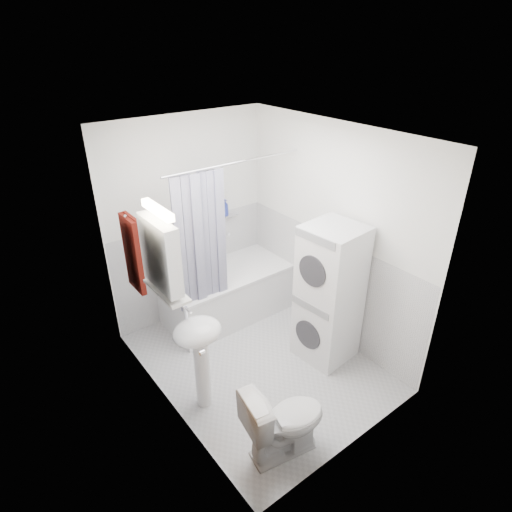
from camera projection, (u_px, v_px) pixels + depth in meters
floor at (257, 362)px, 4.58m from camera, size 2.60×2.60×0.00m
room_walls at (257, 236)px, 3.88m from camera, size 2.60×2.60×2.60m
wainscot at (240, 303)px, 4.50m from camera, size 1.98×2.58×2.58m
door at (202, 353)px, 3.21m from camera, size 0.05×2.00×2.00m
bathtub at (229, 290)px, 5.22m from camera, size 1.59×0.75×0.61m
tub_spout at (226, 233)px, 5.28m from camera, size 0.04×0.12×0.04m
curtain_rod at (243, 161)px, 4.21m from camera, size 1.77×0.02×0.02m
shower_curtain at (203, 243)px, 4.29m from camera, size 0.55×0.02×1.45m
sink at (199, 345)px, 3.75m from camera, size 0.44×0.37×1.04m
medicine_cabinet at (161, 253)px, 3.43m from camera, size 0.13×0.50×0.71m
shelf at (167, 290)px, 3.61m from camera, size 0.18×0.54×0.02m
shower_caddy at (230, 215)px, 5.19m from camera, size 0.22×0.06×0.02m
towel at (133, 253)px, 3.89m from camera, size 0.07×0.31×0.75m
washer_dryer at (329, 295)px, 4.36m from camera, size 0.59×0.58×1.51m
toilet at (284, 421)px, 3.46m from camera, size 0.76×0.51×0.68m
soap_pump at (180, 300)px, 3.93m from camera, size 0.08×0.17×0.08m
shelf_bottle at (175, 293)px, 3.48m from camera, size 0.07×0.18×0.07m
shelf_cup at (160, 278)px, 3.66m from camera, size 0.10×0.09×0.10m
shampoo_a at (217, 213)px, 5.06m from camera, size 0.13×0.17×0.13m
shampoo_b at (225, 213)px, 5.14m from camera, size 0.08×0.21×0.08m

